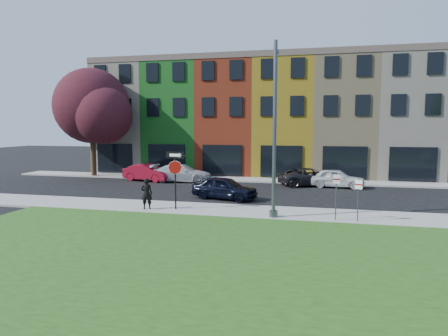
% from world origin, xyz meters
% --- Properties ---
extents(ground, '(120.00, 120.00, 0.00)m').
position_xyz_m(ground, '(0.00, 0.00, 0.00)').
color(ground, black).
rests_on(ground, ground).
extents(sidewalk_near, '(40.00, 3.00, 0.12)m').
position_xyz_m(sidewalk_near, '(2.00, 3.00, 0.06)').
color(sidewalk_near, gray).
rests_on(sidewalk_near, ground).
extents(sidewalk_far, '(40.00, 2.40, 0.12)m').
position_xyz_m(sidewalk_far, '(-3.00, 15.00, 0.06)').
color(sidewalk_far, gray).
rests_on(sidewalk_far, ground).
extents(rowhouse_block, '(30.00, 10.12, 10.00)m').
position_xyz_m(rowhouse_block, '(-2.50, 21.18, 4.99)').
color(rowhouse_block, beige).
rests_on(rowhouse_block, ground).
extents(stop_sign, '(1.03, 0.28, 2.97)m').
position_xyz_m(stop_sign, '(-4.21, 2.53, 2.24)').
color(stop_sign, black).
rests_on(stop_sign, sidewalk_near).
extents(man, '(0.78, 0.68, 1.61)m').
position_xyz_m(man, '(-5.66, 2.20, 0.92)').
color(man, black).
rests_on(man, sidewalk_near).
extents(sedan_near, '(3.45, 4.74, 1.36)m').
position_xyz_m(sedan_near, '(-2.52, 6.50, 0.68)').
color(sedan_near, black).
rests_on(sedan_near, ground).
extents(parked_car_red, '(3.23, 4.76, 1.36)m').
position_xyz_m(parked_car_red, '(-10.28, 12.79, 0.68)').
color(parked_car_red, maroon).
rests_on(parked_car_red, ground).
extents(parked_car_silver, '(2.78, 5.11, 1.38)m').
position_xyz_m(parked_car_silver, '(-7.49, 12.99, 0.69)').
color(parked_car_silver, '#BCBCC1').
rests_on(parked_car_silver, ground).
extents(parked_car_dark, '(5.75, 6.36, 1.31)m').
position_xyz_m(parked_car_dark, '(2.40, 13.28, 0.65)').
color(parked_car_dark, black).
rests_on(parked_car_dark, ground).
extents(parked_car_white, '(2.30, 4.20, 1.33)m').
position_xyz_m(parked_car_white, '(4.25, 12.75, 0.67)').
color(parked_car_white, silver).
rests_on(parked_car_white, ground).
extents(street_lamp, '(0.54, 2.58, 8.16)m').
position_xyz_m(street_lamp, '(0.90, 2.11, 4.23)').
color(street_lamp, '#4A4D50').
rests_on(street_lamp, sidewalk_near).
extents(parking_sign_a, '(0.30, 0.15, 1.95)m').
position_xyz_m(parking_sign_a, '(4.72, 1.89, 1.36)').
color(parking_sign_a, '#4A4D50').
rests_on(parking_sign_a, sidewalk_near).
extents(parking_sign_b, '(0.32, 0.08, 2.20)m').
position_xyz_m(parking_sign_b, '(3.75, 1.89, 1.49)').
color(parking_sign_b, '#4A4D50').
rests_on(parking_sign_b, sidewalk_near).
extents(tree_purple, '(7.65, 6.69, 9.16)m').
position_xyz_m(tree_purple, '(-15.84, 14.26, 5.93)').
color(tree_purple, black).
rests_on(tree_purple, sidewalk_far).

